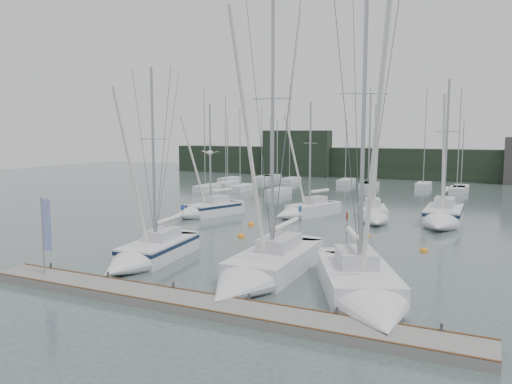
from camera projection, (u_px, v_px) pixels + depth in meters
ground at (249, 279)px, 26.51m from camera, size 160.00×160.00×0.00m
dock at (199, 304)px, 22.00m from camera, size 24.00×2.00×0.40m
far_treeline at (415, 164)px, 81.83m from camera, size 90.00×4.00×5.00m
far_building_left at (297, 153)px, 88.36m from camera, size 12.00×3.00×8.00m
mast_forest at (379, 186)px, 66.95m from camera, size 56.14×24.60×14.72m
sailboat_near_left at (145, 255)px, 29.39m from camera, size 3.50×9.08×12.43m
sailboat_near_center at (258, 272)px, 25.78m from camera, size 3.34×11.40×16.22m
sailboat_near_right at (366, 294)px, 22.10m from camera, size 6.76×9.86×16.12m
sailboat_mid_a at (203, 210)px, 45.96m from camera, size 4.69×7.40×11.08m
sailboat_mid_b at (302, 211)px, 45.68m from camera, size 4.94×7.57×11.23m
sailboat_mid_c at (374, 216)px, 43.25m from camera, size 4.23×7.65×10.80m
sailboat_mid_d at (442, 218)px, 41.39m from camera, size 2.92×8.77×13.05m
buoy_a at (241, 237)px, 37.01m from camera, size 0.56×0.56×0.56m
buoy_b at (367, 236)px, 37.35m from camera, size 0.49×0.49×0.49m
buoy_c at (251, 225)px, 41.78m from camera, size 0.57×0.57×0.57m
dock_banner at (46, 229)px, 25.70m from camera, size 0.61×0.13×4.05m
seagull at (210, 153)px, 25.36m from camera, size 1.11×0.53×0.22m
buoy_d at (424, 251)px, 32.56m from camera, size 0.53×0.53×0.53m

